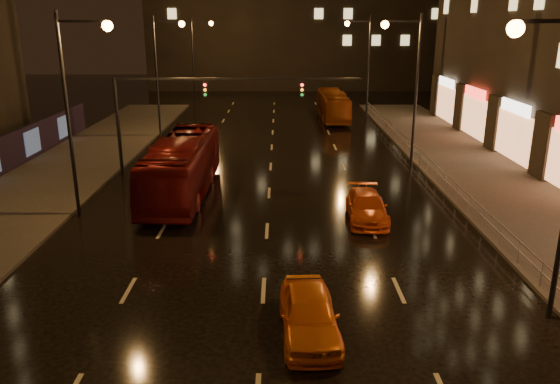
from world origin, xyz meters
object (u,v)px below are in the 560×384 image
Objects in this scene: taxi_near at (309,314)px; taxi_far at (367,207)px; bus_red at (182,166)px; bus_curb at (333,106)px.

taxi_far is (3.42, 10.52, -0.07)m from taxi_near.
bus_red is 10.78m from taxi_far.
bus_curb is at bearing 80.75° from taxi_near.
taxi_near is at bearing -97.49° from bus_curb.
bus_red is at bearing -114.71° from bus_curb.
taxi_far is at bearing -22.74° from bus_red.
taxi_far is at bearing 69.19° from taxi_near.
taxi_near reaches higher than taxi_far.
bus_curb reaches higher than taxi_far.
bus_red is 16.15m from taxi_near.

